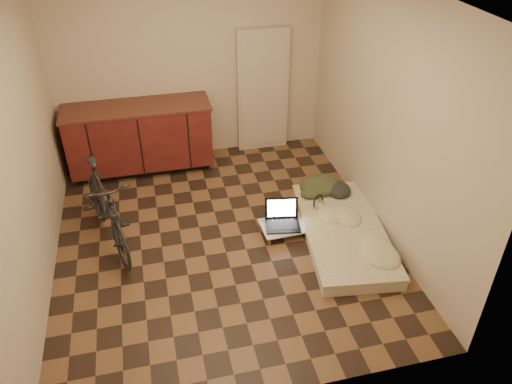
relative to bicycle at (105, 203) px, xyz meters
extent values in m
cube|color=brown|center=(1.17, -0.23, -0.50)|extent=(3.50, 4.00, 0.00)
cube|color=beige|center=(1.17, 1.77, 0.80)|extent=(3.50, 0.00, 2.60)
cube|color=beige|center=(1.17, -2.23, 0.80)|extent=(3.50, 0.00, 2.60)
cube|color=beige|center=(-0.58, -0.23, 0.80)|extent=(0.00, 4.00, 2.60)
cube|color=beige|center=(2.92, -0.23, 0.80)|extent=(0.00, 4.00, 2.60)
cube|color=black|center=(0.42, 1.51, -0.45)|extent=(1.70, 0.48, 0.10)
cube|color=#4A1515|center=(0.42, 1.47, -0.01)|extent=(1.80, 0.60, 0.78)
cube|color=#52271E|center=(0.42, 1.47, 0.39)|extent=(1.84, 0.62, 0.03)
cube|color=beige|center=(2.12, 1.71, 0.35)|extent=(0.70, 0.10, 1.70)
imported|color=black|center=(0.00, 0.00, 0.00)|extent=(0.86, 1.61, 1.00)
cube|color=beige|center=(2.47, -0.54, -0.45)|extent=(1.05, 1.84, 0.11)
cube|color=beige|center=(2.47, -0.54, -0.37)|extent=(1.07, 1.86, 0.04)
cube|color=brown|center=(1.65, -0.46, -0.46)|extent=(0.03, 0.03, 0.08)
cube|color=brown|center=(1.64, -0.14, -0.46)|extent=(0.03, 0.03, 0.08)
cube|color=brown|center=(2.18, -0.44, -0.46)|extent=(0.03, 0.03, 0.08)
cube|color=brown|center=(2.17, -0.12, -0.46)|extent=(0.03, 0.03, 0.08)
cube|color=silver|center=(1.91, -0.29, -0.41)|extent=(0.61, 0.41, 0.02)
cube|color=black|center=(1.85, -0.32, -0.39)|extent=(0.41, 0.32, 0.02)
cube|color=black|center=(1.87, -0.15, -0.27)|extent=(0.38, 0.13, 0.24)
cube|color=white|center=(1.87, -0.15, -0.27)|extent=(0.32, 0.11, 0.19)
ellipsoid|color=white|center=(2.14, -0.32, -0.39)|extent=(0.08, 0.10, 0.03)
camera|label=1|loc=(0.54, -4.48, 2.99)|focal=35.00mm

